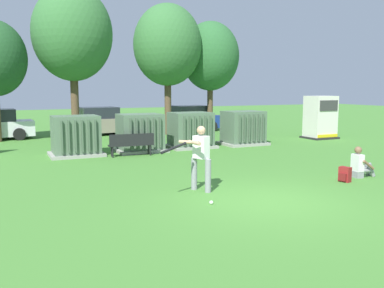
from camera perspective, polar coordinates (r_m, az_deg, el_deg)
ground_plane at (r=10.40m, az=10.21°, el=-7.68°), size 96.00×96.00×0.00m
transformer_west at (r=17.56m, az=-15.52°, el=1.01°), size 2.10×1.70×1.62m
transformer_mid_west at (r=18.19m, az=-7.07°, el=1.46°), size 2.10×1.70×1.62m
transformer_mid_east at (r=19.23m, az=-0.19°, el=1.85°), size 2.10×1.70×1.62m
transformer_east at (r=20.42m, az=6.96°, el=2.13°), size 2.10×1.70×1.62m
generator_enclosure at (r=23.78m, az=17.04°, el=3.46°), size 1.60×1.40×2.30m
park_bench at (r=16.95m, az=-8.24°, el=0.13°), size 1.82×0.51×0.92m
batter at (r=11.02m, az=1.05°, el=-1.51°), size 1.55×0.93×1.74m
sports_ball at (r=9.99m, az=2.63°, el=-7.94°), size 0.09×0.09×0.09m
seated_spectator at (r=13.86m, az=21.87°, el=-2.68°), size 0.75×0.58×0.96m
backpack at (r=13.06m, az=20.04°, el=-3.92°), size 0.32×0.36×0.44m
tree_center_left at (r=24.17m, az=-15.94°, el=14.17°), size 4.27×4.27×8.16m
tree_center_right at (r=24.83m, az=-3.35°, el=13.23°), size 3.93×3.93×7.51m
tree_right at (r=26.34m, az=2.50°, el=11.79°), size 3.54×3.54×6.77m
parked_car_left_of_center at (r=25.02m, az=-12.81°, el=2.92°), size 4.31×2.15×1.62m
parked_car_right_of_center at (r=26.62m, az=-0.50°, el=3.38°), size 4.35×2.25×1.62m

